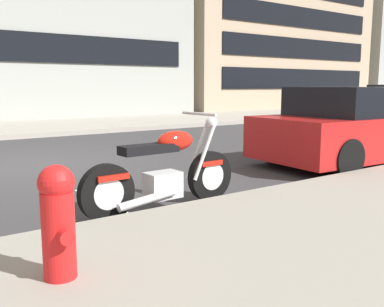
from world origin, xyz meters
name	(u,v)px	position (x,y,z in m)	size (l,w,h in m)	color
ground_plane	(31,165)	(0.00, 0.00, 0.00)	(260.00, 260.00, 0.00)	#333335
sidewalk_far_curb	(257,115)	(12.00, 6.57, 0.07)	(120.00, 5.00, 0.14)	gray
parking_stall_stripe	(113,208)	(0.00, -3.47, 0.00)	(0.12, 2.20, 0.01)	silver
parked_motorcycle	(164,174)	(0.46, -3.88, 0.42)	(2.04, 0.62, 1.11)	black
parked_car_far_down_curb	(358,127)	(5.03, -3.31, 0.67)	(4.11, 2.04, 1.40)	#AD1919
fire_hydrant	(58,219)	(-1.22, -5.25, 0.55)	(0.24, 0.36, 0.77)	red
townhouse_mid_block	(240,45)	(17.50, 14.06, 4.12)	(13.68, 10.46, 8.24)	tan
townhouse_behind_pole	(374,16)	(33.43, 14.52, 7.45)	(15.87, 11.37, 14.89)	#939993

